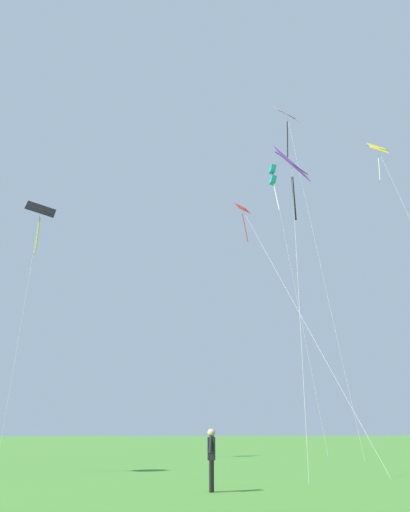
% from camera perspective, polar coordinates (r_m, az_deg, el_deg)
% --- Properties ---
extents(kite_pink_low, '(2.19, 8.82, 26.78)m').
position_cam_1_polar(kite_pink_low, '(46.52, 8.45, 12.73)').
color(kite_pink_low, pink).
rests_on(kite_pink_low, ground_plane).
extents(kite_red_high, '(3.67, 9.99, 14.29)m').
position_cam_1_polar(kite_red_high, '(31.68, 4.53, 3.22)').
color(kite_red_high, red).
rests_on(kite_red_high, ground_plane).
extents(kite_teal_box, '(0.79, 10.14, 25.94)m').
position_cam_1_polar(kite_teal_box, '(54.41, 6.92, 8.00)').
color(kite_teal_box, teal).
rests_on(kite_teal_box, ground_plane).
extents(kite_yellow_diamond, '(1.78, 12.08, 24.83)m').
position_cam_1_polar(kite_yellow_diamond, '(49.00, 17.42, 9.32)').
color(kite_yellow_diamond, yellow).
rests_on(kite_yellow_diamond, ground_plane).
extents(kite_purple_streamer, '(2.43, 6.16, 14.96)m').
position_cam_1_polar(kite_purple_streamer, '(27.44, 8.84, 8.12)').
color(kite_purple_streamer, purple).
rests_on(kite_purple_streamer, ground_plane).
extents(kite_black_large, '(1.81, 5.36, 16.20)m').
position_cam_1_polar(kite_black_large, '(38.21, -16.46, 3.57)').
color(kite_black_large, black).
rests_on(kite_black_large, ground_plane).
extents(person_far_back, '(0.24, 0.53, 1.67)m').
position_cam_1_polar(person_far_back, '(16.66, 0.66, -19.39)').
color(person_far_back, black).
rests_on(person_far_back, ground_plane).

